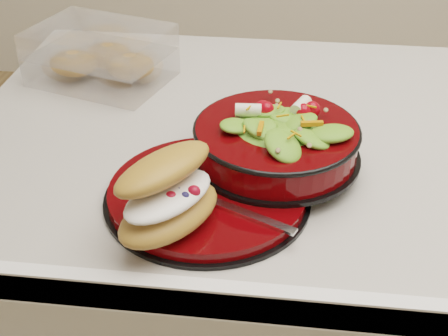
# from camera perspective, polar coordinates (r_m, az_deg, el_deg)

# --- Properties ---
(island_counter) EXTENTS (1.24, 0.74, 0.90)m
(island_counter) POSITION_cam_1_polar(r_m,az_deg,el_deg) (1.28, 9.59, -14.40)
(island_counter) COLOR silver
(island_counter) RESTS_ON ground
(dinner_plate) EXTENTS (0.27, 0.27, 0.02)m
(dinner_plate) POSITION_cam_1_polar(r_m,az_deg,el_deg) (0.82, -1.50, -2.43)
(dinner_plate) COLOR black
(dinner_plate) RESTS_ON island_counter
(salad_bowl) EXTENTS (0.24, 0.24, 0.10)m
(salad_bowl) POSITION_cam_1_polar(r_m,az_deg,el_deg) (0.86, 4.81, 2.99)
(salad_bowl) COLOR black
(salad_bowl) RESTS_ON dinner_plate
(croissant) EXTENTS (0.15, 0.18, 0.09)m
(croissant) POSITION_cam_1_polar(r_m,az_deg,el_deg) (0.73, -5.01, -2.45)
(croissant) COLOR #C28A3B
(croissant) RESTS_ON dinner_plate
(fork) EXTENTS (0.16, 0.09, 0.00)m
(fork) POSITION_cam_1_polar(r_m,az_deg,el_deg) (0.78, 0.55, -3.62)
(fork) COLOR silver
(fork) RESTS_ON dinner_plate
(pastry_box) EXTENTS (0.27, 0.23, 0.09)m
(pastry_box) POSITION_cam_1_polar(r_m,az_deg,el_deg) (1.15, -11.15, 9.99)
(pastry_box) COLOR white
(pastry_box) RESTS_ON island_counter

